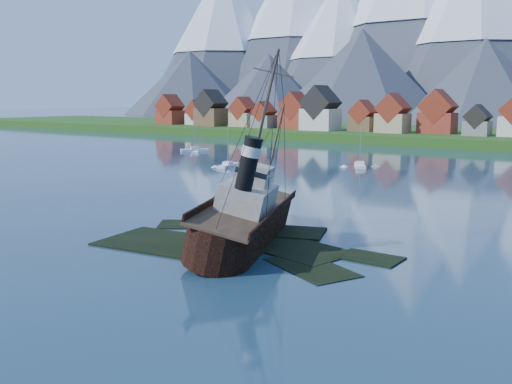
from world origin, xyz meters
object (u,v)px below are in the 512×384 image
Objects in this scene: tugboat_wreck at (248,216)px; sailboat_a at (228,166)px; sailboat_b at (195,150)px; sailboat_c at (360,166)px.

tugboat_wreck is 67.55m from sailboat_a.
sailboat_b is 56.06m from sailboat_c.
sailboat_c is (55.64, -6.80, -0.04)m from sailboat_b.
sailboat_b is at bearing 112.59° from tugboat_wreck.
sailboat_b is (-31.27, 23.70, 0.06)m from sailboat_a.
sailboat_b is (-75.06, 75.06, -2.45)m from tugboat_wreck.
tugboat_wreck is at bearing -64.64° from sailboat_a.
sailboat_b reaches higher than sailboat_a.
sailboat_a is 39.23m from sailboat_b.
sailboat_b reaches higher than sailboat_c.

